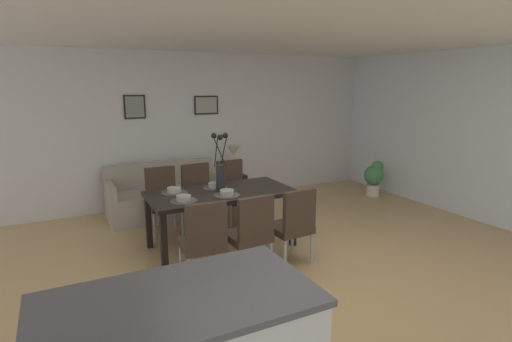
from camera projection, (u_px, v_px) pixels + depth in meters
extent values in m
plane|color=tan|center=(282.00, 275.00, 4.40)|extent=(9.00, 9.00, 0.00)
cube|color=silver|center=(188.00, 129.00, 6.95)|extent=(9.00, 0.10, 2.60)
cube|color=white|center=(476.00, 135.00, 6.08)|extent=(0.10, 6.30, 2.60)
cube|color=white|center=(267.00, 28.00, 4.18)|extent=(9.00, 7.20, 0.08)
cube|color=black|center=(221.00, 193.00, 5.03)|extent=(1.80, 0.90, 0.05)
cube|color=black|center=(265.00, 204.00, 5.82)|extent=(0.07, 0.07, 0.69)
cube|color=black|center=(149.00, 222.00, 5.08)|extent=(0.07, 0.07, 0.69)
cube|color=black|center=(293.00, 220.00, 5.14)|extent=(0.07, 0.07, 0.69)
cube|color=black|center=(164.00, 243.00, 4.40)|extent=(0.07, 0.07, 0.69)
cube|color=#3D2D23|center=(202.00, 244.00, 4.19)|extent=(0.47, 0.47, 0.08)
cube|color=#3D2D23|center=(206.00, 226.00, 3.96)|extent=(0.42, 0.09, 0.48)
cylinder|color=#9EA0A5|center=(214.00, 254.00, 4.48)|extent=(0.04, 0.04, 0.38)
cylinder|color=#9EA0A5|center=(181.00, 260.00, 4.34)|extent=(0.04, 0.04, 0.38)
cylinder|color=#9EA0A5|center=(225.00, 268.00, 4.14)|extent=(0.04, 0.04, 0.38)
cylinder|color=#9EA0A5|center=(189.00, 275.00, 4.00)|extent=(0.04, 0.04, 0.38)
cube|color=#3D2D23|center=(165.00, 205.00, 5.55)|extent=(0.44, 0.44, 0.08)
cube|color=#3D2D23|center=(160.00, 184.00, 5.66)|extent=(0.42, 0.06, 0.48)
cylinder|color=#9EA0A5|center=(155.00, 227.00, 5.35)|extent=(0.04, 0.04, 0.38)
cylinder|color=#9EA0A5|center=(182.00, 222.00, 5.52)|extent=(0.04, 0.04, 0.38)
cylinder|color=#9EA0A5|center=(149.00, 218.00, 5.69)|extent=(0.04, 0.04, 0.38)
cylinder|color=#9EA0A5|center=(175.00, 214.00, 5.85)|extent=(0.04, 0.04, 0.38)
cube|color=#3D2D23|center=(247.00, 236.00, 4.40)|extent=(0.47, 0.47, 0.08)
cube|color=#3D2D23|center=(256.00, 219.00, 4.19)|extent=(0.42, 0.09, 0.48)
cylinder|color=#9EA0A5|center=(253.00, 246.00, 4.71)|extent=(0.04, 0.04, 0.38)
cylinder|color=#9EA0A5|center=(225.00, 253.00, 4.52)|extent=(0.04, 0.04, 0.38)
cylinder|color=#9EA0A5|center=(271.00, 258.00, 4.39)|extent=(0.04, 0.04, 0.38)
cylinder|color=#9EA0A5|center=(240.00, 266.00, 4.20)|extent=(0.04, 0.04, 0.38)
cube|color=#3D2D23|center=(201.00, 200.00, 5.78)|extent=(0.46, 0.46, 0.08)
cube|color=#3D2D23|center=(195.00, 180.00, 5.88)|extent=(0.42, 0.08, 0.48)
cylinder|color=#9EA0A5|center=(194.00, 221.00, 5.57)|extent=(0.04, 0.04, 0.38)
cylinder|color=#9EA0A5|center=(219.00, 217.00, 5.76)|extent=(0.04, 0.04, 0.38)
cylinder|color=#9EA0A5|center=(184.00, 214.00, 5.89)|extent=(0.04, 0.04, 0.38)
cylinder|color=#9EA0A5|center=(208.00, 210.00, 6.08)|extent=(0.04, 0.04, 0.38)
cube|color=#3D2D23|center=(289.00, 228.00, 4.65)|extent=(0.47, 0.47, 0.08)
cube|color=#3D2D23|center=(300.00, 211.00, 4.44)|extent=(0.42, 0.09, 0.48)
cylinder|color=#9EA0A5|center=(292.00, 238.00, 4.95)|extent=(0.04, 0.04, 0.38)
cylinder|color=#9EA0A5|center=(267.00, 244.00, 4.76)|extent=(0.04, 0.04, 0.38)
cylinder|color=#9EA0A5|center=(312.00, 249.00, 4.64)|extent=(0.04, 0.04, 0.38)
cylinder|color=#9EA0A5|center=(285.00, 256.00, 4.44)|extent=(0.04, 0.04, 0.38)
cube|color=#3D2D23|center=(236.00, 195.00, 6.05)|extent=(0.47, 0.47, 0.08)
cube|color=#3D2D23|center=(230.00, 176.00, 6.15)|extent=(0.42, 0.09, 0.48)
cylinder|color=#9EA0A5|center=(231.00, 215.00, 5.84)|extent=(0.04, 0.04, 0.38)
cylinder|color=#9EA0A5|center=(253.00, 210.00, 6.04)|extent=(0.04, 0.04, 0.38)
cylinder|color=#9EA0A5|center=(219.00, 208.00, 6.16)|extent=(0.04, 0.04, 0.38)
cylinder|color=#9EA0A5|center=(241.00, 204.00, 6.35)|extent=(0.04, 0.04, 0.38)
cylinder|color=#232326|center=(220.00, 178.00, 4.99)|extent=(0.11, 0.11, 0.34)
cylinder|color=black|center=(224.00, 152.00, 4.96)|extent=(0.05, 0.12, 0.37)
sphere|color=black|center=(225.00, 136.00, 4.94)|extent=(0.07, 0.07, 0.07)
cylinder|color=black|center=(216.00, 152.00, 4.95)|extent=(0.08, 0.05, 0.38)
sphere|color=black|center=(214.00, 136.00, 4.92)|extent=(0.07, 0.07, 0.07)
cylinder|color=black|center=(220.00, 153.00, 4.86)|extent=(0.15, 0.06, 0.36)
sphere|color=black|center=(220.00, 137.00, 4.79)|extent=(0.07, 0.07, 0.07)
cylinder|color=#4C4742|center=(184.00, 201.00, 4.61)|extent=(0.32, 0.32, 0.01)
cylinder|color=#B2ADA3|center=(184.00, 198.00, 4.60)|extent=(0.17, 0.17, 0.06)
cylinder|color=gray|center=(184.00, 197.00, 4.60)|extent=(0.13, 0.13, 0.04)
cylinder|color=#4C4742|center=(174.00, 192.00, 4.96)|extent=(0.32, 0.32, 0.01)
cylinder|color=#B2ADA3|center=(174.00, 190.00, 4.96)|extent=(0.17, 0.17, 0.06)
cylinder|color=gray|center=(174.00, 189.00, 4.95)|extent=(0.13, 0.13, 0.04)
cylinder|color=#4C4742|center=(227.00, 195.00, 4.85)|extent=(0.32, 0.32, 0.01)
cylinder|color=#B2ADA3|center=(227.00, 192.00, 4.84)|extent=(0.17, 0.17, 0.06)
cylinder|color=gray|center=(227.00, 191.00, 4.84)|extent=(0.13, 0.13, 0.04)
cylinder|color=#4C4742|center=(215.00, 187.00, 5.20)|extent=(0.32, 0.32, 0.01)
cylinder|color=#B2ADA3|center=(215.00, 185.00, 5.20)|extent=(0.17, 0.17, 0.06)
cylinder|color=gray|center=(215.00, 184.00, 5.19)|extent=(0.13, 0.13, 0.04)
cube|color=#A89E8E|center=(167.00, 202.00, 6.40)|extent=(1.80, 0.84, 0.42)
cube|color=#A89E8E|center=(160.00, 174.00, 6.61)|extent=(1.80, 0.16, 0.38)
cube|color=#A89E8E|center=(216.00, 178.00, 6.71)|extent=(0.10, 0.84, 0.20)
cube|color=#A89E8E|center=(109.00, 190.00, 5.96)|extent=(0.10, 0.84, 0.20)
cube|color=black|center=(234.00, 189.00, 7.00)|extent=(0.36, 0.36, 0.52)
cylinder|color=beige|center=(234.00, 172.00, 6.94)|extent=(0.12, 0.12, 0.08)
cylinder|color=beige|center=(234.00, 162.00, 6.90)|extent=(0.02, 0.02, 0.30)
cone|color=beige|center=(234.00, 151.00, 6.86)|extent=(0.22, 0.22, 0.18)
cube|color=#4C4C51|center=(178.00, 301.00, 2.19)|extent=(1.54, 0.84, 0.04)
cube|color=black|center=(135.00, 107.00, 6.41)|extent=(0.34, 0.02, 0.38)
cube|color=gray|center=(135.00, 107.00, 6.39)|extent=(0.29, 0.01, 0.33)
cube|color=black|center=(206.00, 105.00, 6.94)|extent=(0.43, 0.02, 0.32)
cube|color=#9E9389|center=(206.00, 105.00, 6.93)|extent=(0.38, 0.01, 0.27)
cylinder|color=silver|center=(373.00, 190.00, 7.50)|extent=(0.24, 0.24, 0.22)
sphere|color=#42844C|center=(374.00, 175.00, 7.44)|extent=(0.36, 0.36, 0.36)
sphere|color=#42844C|center=(377.00, 167.00, 7.40)|extent=(0.22, 0.22, 0.22)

